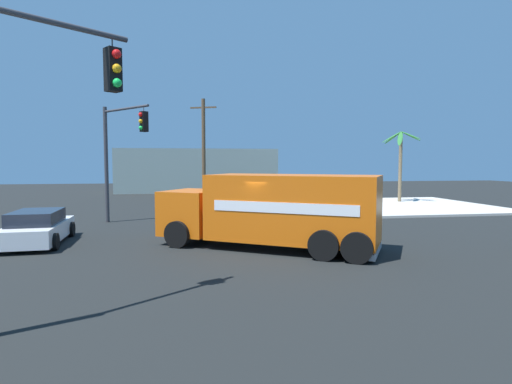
{
  "coord_description": "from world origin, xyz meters",
  "views": [
    {
      "loc": [
        -3.22,
        -14.69,
        3.15
      ],
      "look_at": [
        -0.84,
        -0.52,
        2.11
      ],
      "focal_mm": 28.71,
      "sensor_mm": 36.0,
      "label": 1
    }
  ],
  "objects_px": {
    "sedan_white": "(38,228)",
    "utility_pole": "(204,149)",
    "palm_tree_far": "(401,154)",
    "traffic_light_primary": "(118,147)",
    "delivery_truck": "(273,210)"
  },
  "relations": [
    {
      "from": "traffic_light_primary",
      "to": "delivery_truck",
      "type": "bearing_deg",
      "value": -47.19
    },
    {
      "from": "traffic_light_primary",
      "to": "palm_tree_far",
      "type": "relative_size",
      "value": 1.11
    },
    {
      "from": "delivery_truck",
      "to": "sedan_white",
      "type": "xyz_separation_m",
      "value": [
        -8.83,
        2.27,
        -0.8
      ]
    },
    {
      "from": "utility_pole",
      "to": "traffic_light_primary",
      "type": "bearing_deg",
      "value": -111.51
    },
    {
      "from": "sedan_white",
      "to": "utility_pole",
      "type": "distance_m",
      "value": 18.7
    },
    {
      "from": "delivery_truck",
      "to": "traffic_light_primary",
      "type": "height_order",
      "value": "traffic_light_primary"
    },
    {
      "from": "delivery_truck",
      "to": "palm_tree_far",
      "type": "height_order",
      "value": "palm_tree_far"
    },
    {
      "from": "delivery_truck",
      "to": "traffic_light_primary",
      "type": "distance_m",
      "value": 9.93
    },
    {
      "from": "palm_tree_far",
      "to": "utility_pole",
      "type": "bearing_deg",
      "value": 163.48
    },
    {
      "from": "delivery_truck",
      "to": "traffic_light_primary",
      "type": "xyz_separation_m",
      "value": [
        -6.53,
        7.05,
        2.52
      ]
    },
    {
      "from": "traffic_light_primary",
      "to": "palm_tree_far",
      "type": "height_order",
      "value": "traffic_light_primary"
    },
    {
      "from": "palm_tree_far",
      "to": "utility_pole",
      "type": "distance_m",
      "value": 15.56
    },
    {
      "from": "traffic_light_primary",
      "to": "sedan_white",
      "type": "distance_m",
      "value": 6.25
    },
    {
      "from": "palm_tree_far",
      "to": "utility_pole",
      "type": "relative_size",
      "value": 0.65
    },
    {
      "from": "palm_tree_far",
      "to": "utility_pole",
      "type": "xyz_separation_m",
      "value": [
        -14.91,
        4.42,
        0.45
      ]
    }
  ]
}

